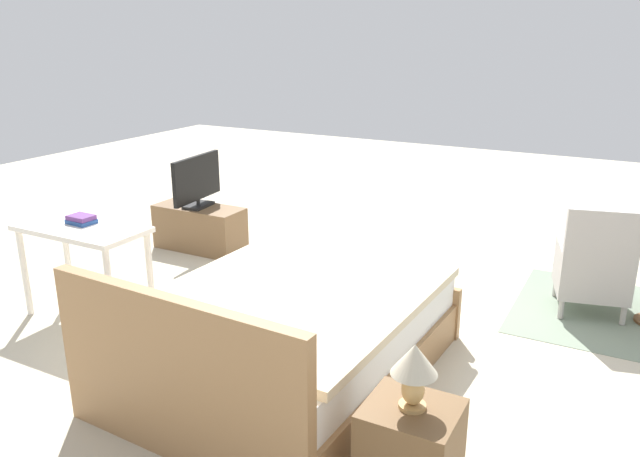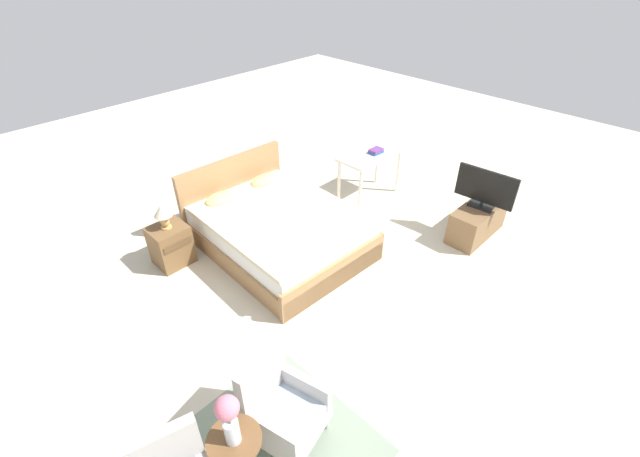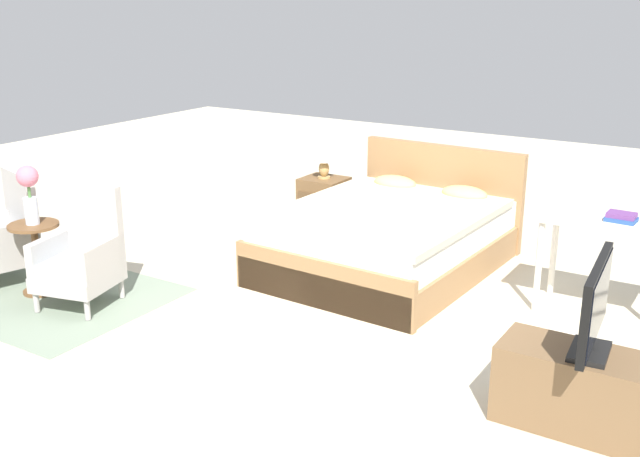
% 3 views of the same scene
% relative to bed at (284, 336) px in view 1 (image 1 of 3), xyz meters
% --- Properties ---
extents(ground_plane, '(16.00, 16.00, 0.00)m').
position_rel_bed_xyz_m(ground_plane, '(-0.09, -0.98, -0.30)').
color(ground_plane, beige).
extents(bed, '(1.76, 2.24, 0.96)m').
position_rel_bed_xyz_m(bed, '(0.00, 0.00, 0.00)').
color(bed, '#997047').
rests_on(bed, ground_plane).
extents(armchair_by_window_right, '(0.65, 0.65, 0.92)m').
position_rel_bed_xyz_m(armchair_by_window_right, '(-1.69, -2.01, 0.09)').
color(armchair_by_window_right, '#ADA8A3').
rests_on(armchair_by_window_right, floor_rug).
extents(nightstand, '(0.44, 0.41, 0.54)m').
position_rel_bed_xyz_m(nightstand, '(-1.15, 0.72, -0.03)').
color(nightstand, brown).
rests_on(nightstand, ground_plane).
extents(table_lamp, '(0.22, 0.22, 0.33)m').
position_rel_bed_xyz_m(table_lamp, '(-1.15, 0.72, 0.45)').
color(table_lamp, tan).
rests_on(table_lamp, nightstand).
extents(tv_stand, '(0.96, 0.40, 0.47)m').
position_rel_bed_xyz_m(tv_stand, '(2.11, -1.77, -0.07)').
color(tv_stand, brown).
rests_on(tv_stand, ground_plane).
extents(tv_flatscreen, '(0.23, 0.78, 0.53)m').
position_rel_bed_xyz_m(tv_flatscreen, '(2.11, -1.77, 0.44)').
color(tv_flatscreen, black).
rests_on(tv_flatscreen, tv_stand).
extents(vanity_desk, '(1.04, 0.52, 0.77)m').
position_rel_bed_xyz_m(vanity_desk, '(1.86, -0.05, 0.35)').
color(vanity_desk, silver).
rests_on(vanity_desk, ground_plane).
extents(book_stack, '(0.22, 0.17, 0.07)m').
position_rel_bed_xyz_m(book_stack, '(1.91, -0.10, 0.50)').
color(book_stack, '#284C8E').
rests_on(book_stack, vanity_desk).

